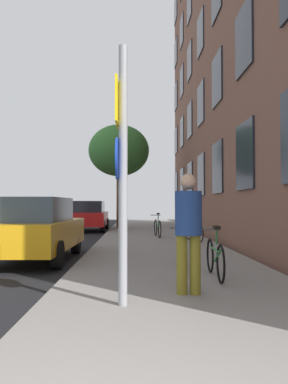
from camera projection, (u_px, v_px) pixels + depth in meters
ground_plane at (70, 239)px, 16.53m from camera, size 41.80×41.80×0.00m
road_asphalt at (20, 239)px, 16.47m from camera, size 7.00×38.00×0.01m
sidewalk at (152, 237)px, 16.62m from camera, size 4.20×38.00×0.12m
building_facade at (214, 30)px, 16.46m from camera, size 0.56×27.00×17.56m
sign_post at (121, 161)px, 5.22m from camera, size 0.16×0.60×3.48m
traffic_light at (123, 189)px, 26.93m from camera, size 0.43×0.24×3.51m
tree_near at (119, 151)px, 23.46m from camera, size 3.63×3.63×6.11m
bicycle_0 at (215, 257)px, 7.11m from camera, size 0.42×1.75×0.95m
bicycle_1 at (179, 249)px, 8.61m from camera, size 0.42×1.62×0.89m
bicycle_2 at (194, 231)px, 14.19m from camera, size 0.55×1.59×0.92m
bicycle_3 at (158, 228)px, 15.93m from camera, size 0.42×1.77×0.99m
pedestrian_0 at (188, 225)px, 5.83m from camera, size 0.46×0.46×1.80m
car_0 at (35, 228)px, 10.04m from camera, size 1.93×4.40×1.62m
car_1 at (89, 216)px, 21.26m from camera, size 1.92×4.44×1.62m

